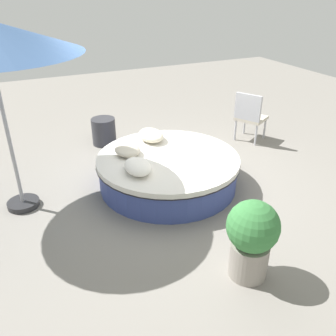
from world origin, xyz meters
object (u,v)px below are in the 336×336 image
object	(u,v)px
throw_pillow_1	(127,150)
throw_pillow_2	(138,167)
throw_pillow_0	(151,135)
patio_chair	(250,114)
planter	(252,236)
side_table	(104,131)
round_bed	(168,170)

from	to	relation	value
throw_pillow_1	throw_pillow_2	bearing A→B (deg)	173.82
throw_pillow_0	throw_pillow_1	world-z (taller)	throw_pillow_0
patio_chair	throw_pillow_2	bearing A→B (deg)	-95.37
planter	side_table	xyz separation A→B (m)	(4.10, 0.42, -0.26)
patio_chair	planter	world-z (taller)	patio_chair
throw_pillow_2	patio_chair	size ratio (longest dim) A/B	0.52
patio_chair	side_table	bearing A→B (deg)	-140.65
side_table	throw_pillow_0	bearing A→B (deg)	-159.93
round_bed	side_table	distance (m)	2.02
throw_pillow_2	side_table	size ratio (longest dim) A/B	0.99
patio_chair	planter	bearing A→B (deg)	-64.68
throw_pillow_1	side_table	bearing A→B (deg)	-2.49
patio_chair	throw_pillow_0	bearing A→B (deg)	-112.89
throw_pillow_0	throw_pillow_2	world-z (taller)	throw_pillow_2
throw_pillow_2	side_table	xyz separation A→B (m)	(2.26, -0.14, -0.33)
round_bed	planter	xyz separation A→B (m)	(-2.12, 0.03, 0.26)
throw_pillow_1	throw_pillow_2	xyz separation A→B (m)	(-0.62, 0.07, 0.02)
patio_chair	side_table	world-z (taller)	patio_chair
round_bed	throw_pillow_2	size ratio (longest dim) A/B	4.29
round_bed	throw_pillow_1	size ratio (longest dim) A/B	4.47
patio_chair	planter	size ratio (longest dim) A/B	1.07
round_bed	throw_pillow_1	world-z (taller)	throw_pillow_1
throw_pillow_0	throw_pillow_2	size ratio (longest dim) A/B	1.07
throw_pillow_2	planter	world-z (taller)	planter
throw_pillow_1	side_table	size ratio (longest dim) A/B	0.95
throw_pillow_0	throw_pillow_1	xyz separation A→B (m)	(-0.35, 0.54, -0.01)
throw_pillow_1	patio_chair	size ratio (longest dim) A/B	0.50
side_table	round_bed	bearing A→B (deg)	-166.94
round_bed	planter	world-z (taller)	planter
round_bed	throw_pillow_2	world-z (taller)	throw_pillow_2
planter	side_table	size ratio (longest dim) A/B	1.78
throw_pillow_1	patio_chair	world-z (taller)	patio_chair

